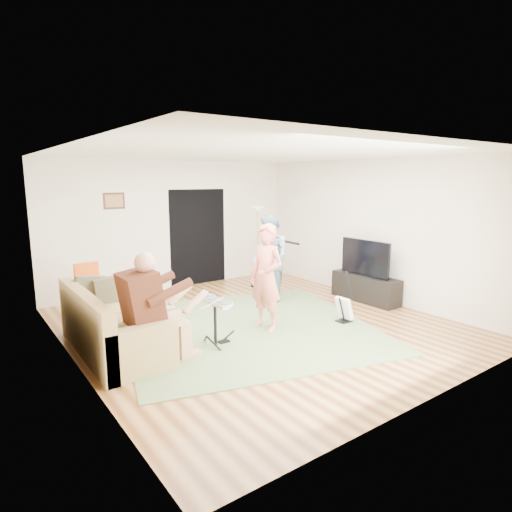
# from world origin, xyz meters

# --- Properties ---
(floor) EXTENTS (6.00, 6.00, 0.00)m
(floor) POSITION_xyz_m (0.00, 0.00, 0.00)
(floor) COLOR brown
(floor) RESTS_ON ground
(walls) EXTENTS (5.50, 6.00, 2.70)m
(walls) POSITION_xyz_m (0.00, 0.00, 1.35)
(walls) COLOR silver
(walls) RESTS_ON floor
(ceiling) EXTENTS (6.00, 6.00, 0.00)m
(ceiling) POSITION_xyz_m (0.00, 0.00, 2.70)
(ceiling) COLOR white
(ceiling) RESTS_ON walls
(window_blinds) EXTENTS (0.00, 2.05, 2.05)m
(window_blinds) POSITION_xyz_m (-2.74, 0.20, 1.55)
(window_blinds) COLOR brown
(window_blinds) RESTS_ON walls
(doorway) EXTENTS (2.10, 0.00, 2.10)m
(doorway) POSITION_xyz_m (0.55, 2.99, 1.05)
(doorway) COLOR black
(doorway) RESTS_ON walls
(picture_frame) EXTENTS (0.42, 0.03, 0.32)m
(picture_frame) POSITION_xyz_m (-1.25, 2.99, 1.90)
(picture_frame) COLOR #3F2314
(picture_frame) RESTS_ON walls
(area_rug) EXTENTS (4.56, 4.55, 0.02)m
(area_rug) POSITION_xyz_m (-0.21, -0.04, 0.01)
(area_rug) COLOR #5C7748
(area_rug) RESTS_ON floor
(sofa) EXTENTS (0.89, 2.17, 0.88)m
(sofa) POSITION_xyz_m (-2.30, 0.29, 0.29)
(sofa) COLOR tan
(sofa) RESTS_ON floor
(drummer) EXTENTS (0.93, 0.52, 1.44)m
(drummer) POSITION_xyz_m (-1.86, -0.36, 0.56)
(drummer) COLOR #4C2315
(drummer) RESTS_ON sofa
(drum_kit) EXTENTS (0.37, 0.67, 0.69)m
(drum_kit) POSITION_xyz_m (-1.00, -0.36, 0.30)
(drum_kit) COLOR black
(drum_kit) RESTS_ON floor
(singer) EXTENTS (0.50, 0.67, 1.66)m
(singer) POSITION_xyz_m (-0.01, -0.24, 0.83)
(singer) COLOR #EF7768
(singer) RESTS_ON floor
(microphone) EXTENTS (0.06, 0.06, 0.24)m
(microphone) POSITION_xyz_m (0.19, -0.24, 1.24)
(microphone) COLOR black
(microphone) RESTS_ON singer
(guitarist) EXTENTS (0.75, 0.90, 1.67)m
(guitarist) POSITION_xyz_m (0.97, 0.94, 0.83)
(guitarist) COLOR #6E8FA2
(guitarist) RESTS_ON floor
(guitar_held) EXTENTS (0.17, 0.61, 0.26)m
(guitar_held) POSITION_xyz_m (1.17, 0.94, 1.13)
(guitar_held) COLOR white
(guitar_held) RESTS_ON guitarist
(guitar_spare) EXTENTS (0.31, 0.28, 0.85)m
(guitar_spare) POSITION_xyz_m (1.21, -0.74, 0.24)
(guitar_spare) COLOR black
(guitar_spare) RESTS_ON floor
(torchiere_lamp) EXTENTS (0.31, 0.31, 1.74)m
(torchiere_lamp) POSITION_xyz_m (1.48, 2.04, 1.19)
(torchiere_lamp) COLOR black
(torchiere_lamp) RESTS_ON floor
(dining_chair) EXTENTS (0.44, 0.46, 0.96)m
(dining_chair) POSITION_xyz_m (-2.11, 1.73, 0.34)
(dining_chair) COLOR tan
(dining_chair) RESTS_ON floor
(tv_cabinet) EXTENTS (0.40, 1.40, 0.50)m
(tv_cabinet) POSITION_xyz_m (2.50, -0.10, 0.25)
(tv_cabinet) COLOR black
(tv_cabinet) RESTS_ON floor
(television) EXTENTS (0.06, 1.10, 0.68)m
(television) POSITION_xyz_m (2.45, -0.10, 0.85)
(television) COLOR black
(television) RESTS_ON tv_cabinet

